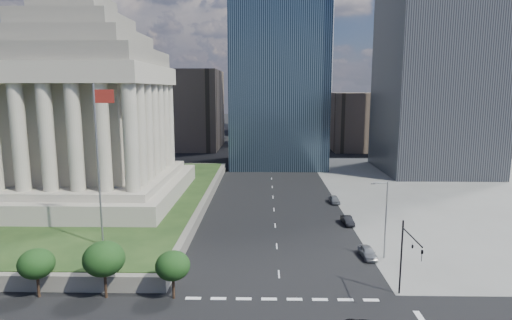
{
  "coord_description": "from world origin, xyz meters",
  "views": [
    {
      "loc": [
        -1.71,
        -26.84,
        21.19
      ],
      "look_at": [
        -2.71,
        22.48,
        13.04
      ],
      "focal_mm": 30.0,
      "sensor_mm": 36.0,
      "label": 1
    }
  ],
  "objects_px": {
    "flagpole": "(99,157)",
    "parked_sedan_near": "(368,252)",
    "war_memorial": "(80,88)",
    "parked_sedan_mid": "(348,221)",
    "traffic_signal_ne": "(408,252)",
    "street_lamp_north": "(385,215)",
    "parked_sedan_far": "(334,200)"
  },
  "relations": [
    {
      "from": "traffic_signal_ne",
      "to": "parked_sedan_mid",
      "type": "bearing_deg",
      "value": 92.29
    },
    {
      "from": "flagpole",
      "to": "parked_sedan_near",
      "type": "distance_m",
      "value": 35.58
    },
    {
      "from": "street_lamp_north",
      "to": "parked_sedan_near",
      "type": "distance_m",
      "value": 5.28
    },
    {
      "from": "street_lamp_north",
      "to": "parked_sedan_mid",
      "type": "bearing_deg",
      "value": 97.58
    },
    {
      "from": "flagpole",
      "to": "parked_sedan_far",
      "type": "height_order",
      "value": "flagpole"
    },
    {
      "from": "war_memorial",
      "to": "parked_sedan_far",
      "type": "distance_m",
      "value": 50.12
    },
    {
      "from": "war_memorial",
      "to": "flagpole",
      "type": "distance_m",
      "value": 28.16
    },
    {
      "from": "traffic_signal_ne",
      "to": "street_lamp_north",
      "type": "bearing_deg",
      "value": 85.81
    },
    {
      "from": "parked_sedan_mid",
      "to": "parked_sedan_far",
      "type": "height_order",
      "value": "parked_sedan_far"
    },
    {
      "from": "war_memorial",
      "to": "street_lamp_north",
      "type": "bearing_deg",
      "value": -25.92
    },
    {
      "from": "parked_sedan_mid",
      "to": "traffic_signal_ne",
      "type": "bearing_deg",
      "value": -92.73
    },
    {
      "from": "flagpole",
      "to": "parked_sedan_mid",
      "type": "xyz_separation_m",
      "value": [
        33.33,
        14.74,
        -12.46
      ]
    },
    {
      "from": "street_lamp_north",
      "to": "parked_sedan_far",
      "type": "height_order",
      "value": "street_lamp_north"
    },
    {
      "from": "parked_sedan_near",
      "to": "traffic_signal_ne",
      "type": "bearing_deg",
      "value": -89.2
    },
    {
      "from": "traffic_signal_ne",
      "to": "parked_sedan_near",
      "type": "xyz_separation_m",
      "value": [
        -1.0,
        11.52,
        -4.54
      ]
    },
    {
      "from": "war_memorial",
      "to": "parked_sedan_near",
      "type": "relative_size",
      "value": 9.31
    },
    {
      "from": "parked_sedan_near",
      "to": "parked_sedan_far",
      "type": "xyz_separation_m",
      "value": [
        0.0,
        26.48,
        -0.01
      ]
    },
    {
      "from": "street_lamp_north",
      "to": "traffic_signal_ne",
      "type": "bearing_deg",
      "value": -94.19
    },
    {
      "from": "war_memorial",
      "to": "parked_sedan_near",
      "type": "xyz_separation_m",
      "value": [
        45.5,
        -22.79,
        -20.69
      ]
    },
    {
      "from": "street_lamp_north",
      "to": "parked_sedan_far",
      "type": "distance_m",
      "value": 27.21
    },
    {
      "from": "flagpole",
      "to": "parked_sedan_far",
      "type": "relative_size",
      "value": 4.83
    },
    {
      "from": "parked_sedan_far",
      "to": "street_lamp_north",
      "type": "bearing_deg",
      "value": -88.05
    },
    {
      "from": "war_memorial",
      "to": "parked_sedan_mid",
      "type": "distance_m",
      "value": 50.86
    },
    {
      "from": "war_memorial",
      "to": "flagpole",
      "type": "bearing_deg",
      "value": -63.11
    },
    {
      "from": "war_memorial",
      "to": "parked_sedan_near",
      "type": "height_order",
      "value": "war_memorial"
    },
    {
      "from": "street_lamp_north",
      "to": "parked_sedan_mid",
      "type": "distance_m",
      "value": 14.74
    },
    {
      "from": "parked_sedan_near",
      "to": "parked_sedan_mid",
      "type": "xyz_separation_m",
      "value": [
        0.0,
        13.53,
        -0.06
      ]
    },
    {
      "from": "parked_sedan_near",
      "to": "parked_sedan_far",
      "type": "distance_m",
      "value": 26.48
    },
    {
      "from": "war_memorial",
      "to": "flagpole",
      "type": "height_order",
      "value": "war_memorial"
    },
    {
      "from": "street_lamp_north",
      "to": "parked_sedan_far",
      "type": "xyz_separation_m",
      "value": [
        -1.83,
        26.69,
        -4.96
      ]
    },
    {
      "from": "war_memorial",
      "to": "flagpole",
      "type": "xyz_separation_m",
      "value": [
        12.17,
        -24.0,
        -8.29
      ]
    },
    {
      "from": "flagpole",
      "to": "traffic_signal_ne",
      "type": "xyz_separation_m",
      "value": [
        34.33,
        -10.3,
        -7.86
      ]
    }
  ]
}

